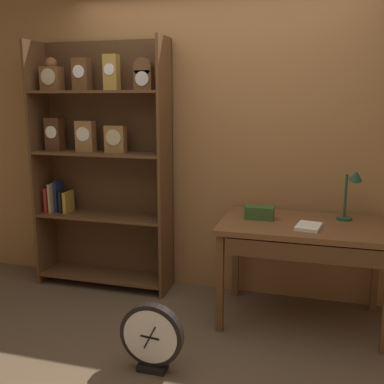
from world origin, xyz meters
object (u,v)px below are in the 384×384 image
object	(u,v)px
toolbox_small	(259,213)
open_repair_manual	(309,227)
bookshelf	(99,160)
desk_lamp	(352,190)
round_clock_large	(152,337)
workbench	(304,235)

from	to	relation	value
toolbox_small	open_repair_manual	distance (m)	0.40
bookshelf	desk_lamp	world-z (taller)	bookshelf
open_repair_manual	round_clock_large	xyz separation A→B (m)	(-0.89, -0.78, -0.56)
desk_lamp	toolbox_small	world-z (taller)	desk_lamp
desk_lamp	round_clock_large	bearing A→B (deg)	-138.04
open_repair_manual	toolbox_small	bearing A→B (deg)	167.08
workbench	round_clock_large	distance (m)	1.32
desk_lamp	round_clock_large	distance (m)	1.77
workbench	round_clock_large	xyz separation A→B (m)	(-0.86, -0.89, -0.46)
desk_lamp	workbench	bearing A→B (deg)	-151.96
toolbox_small	open_repair_manual	world-z (taller)	toolbox_small
workbench	open_repair_manual	distance (m)	0.15
desk_lamp	round_clock_large	xyz separation A→B (m)	(-1.18, -1.06, -0.79)
bookshelf	workbench	distance (m)	1.86
toolbox_small	open_repair_manual	xyz separation A→B (m)	(0.37, -0.15, -0.04)
workbench	open_repair_manual	bearing A→B (deg)	-72.33
toolbox_small	desk_lamp	bearing A→B (deg)	10.78
workbench	toolbox_small	distance (m)	0.36
workbench	desk_lamp	world-z (taller)	desk_lamp
bookshelf	toolbox_small	xyz separation A→B (m)	(1.45, -0.23, -0.32)
open_repair_manual	desk_lamp	bearing A→B (deg)	53.54
desk_lamp	round_clock_large	world-z (taller)	desk_lamp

